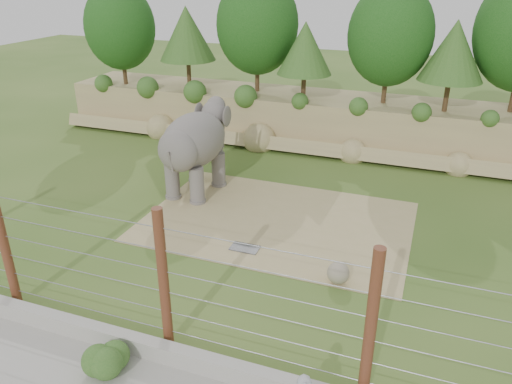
% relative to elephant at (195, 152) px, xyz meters
% --- Properties ---
extents(ground, '(90.00, 90.00, 0.00)m').
position_rel_elephant_xyz_m(ground, '(3.65, -4.44, -1.82)').
color(ground, '#3B6120').
rests_on(ground, ground).
extents(back_embankment, '(30.00, 5.52, 8.77)m').
position_rel_elephant_xyz_m(back_embankment, '(4.24, 8.24, 2.15)').
color(back_embankment, '#9E8B61').
rests_on(back_embankment, ground).
extents(dirt_patch, '(10.00, 7.00, 0.02)m').
position_rel_elephant_xyz_m(dirt_patch, '(4.15, -1.44, -1.81)').
color(dirt_patch, tan).
rests_on(dirt_patch, ground).
extents(drain_grate, '(1.00, 0.60, 0.03)m').
position_rel_elephant_xyz_m(drain_grate, '(3.73, -3.76, -1.78)').
color(drain_grate, '#262628').
rests_on(drain_grate, dirt_patch).
extents(elephant, '(2.16, 4.58, 3.63)m').
position_rel_elephant_xyz_m(elephant, '(0.00, 0.00, 0.00)').
color(elephant, slate).
rests_on(elephant, ground).
extents(stone_ball, '(0.70, 0.70, 0.70)m').
position_rel_elephant_xyz_m(stone_ball, '(7.18, -4.66, -1.45)').
color(stone_ball, gray).
rests_on(stone_ball, dirt_patch).
extents(retaining_wall, '(26.00, 0.35, 0.50)m').
position_rel_elephant_xyz_m(retaining_wall, '(3.65, -9.44, -1.57)').
color(retaining_wall, '#A9A69D').
rests_on(retaining_wall, ground).
extents(barrier_fence, '(20.26, 0.26, 4.00)m').
position_rel_elephant_xyz_m(barrier_fence, '(3.65, -8.94, 0.18)').
color(barrier_fence, '#5B2F1E').
rests_on(barrier_fence, ground).
extents(walkway_shrub, '(0.80, 0.80, 0.80)m').
position_rel_elephant_xyz_m(walkway_shrub, '(2.65, -10.24, -1.41)').
color(walkway_shrub, '#326324').
rests_on(walkway_shrub, walkway).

